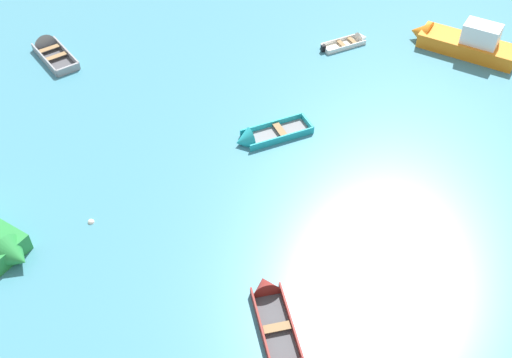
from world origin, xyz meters
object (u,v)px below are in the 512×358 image
at_px(rowboat_maroon_far_right, 269,302).
at_px(mooring_buoy_outer_edge, 91,222).
at_px(rowboat_turquoise_cluster_inner, 257,138).
at_px(motor_launch_orange_near_right, 461,41).
at_px(rowboat_white_near_camera, 354,41).
at_px(rowboat_grey_foreground_center, 48,48).

bearing_deg(rowboat_maroon_far_right, mooring_buoy_outer_edge, 155.94).
relative_size(rowboat_turquoise_cluster_inner, motor_launch_orange_near_right, 0.64).
xyz_separation_m(rowboat_white_near_camera, mooring_buoy_outer_edge, (-13.36, -17.69, -0.15)).
xyz_separation_m(rowboat_maroon_far_right, rowboat_white_near_camera, (4.28, 21.75, -0.06)).
bearing_deg(rowboat_white_near_camera, mooring_buoy_outer_edge, -127.07).
xyz_separation_m(rowboat_maroon_far_right, mooring_buoy_outer_edge, (-9.09, 4.06, -0.20)).
height_order(rowboat_grey_foreground_center, rowboat_maroon_far_right, rowboat_grey_foreground_center).
bearing_deg(motor_launch_orange_near_right, mooring_buoy_outer_edge, -139.69).
relative_size(motor_launch_orange_near_right, rowboat_white_near_camera, 2.12).
height_order(rowboat_turquoise_cluster_inner, rowboat_white_near_camera, rowboat_turquoise_cluster_inner).
bearing_deg(rowboat_maroon_far_right, motor_launch_orange_near_right, 62.09).
bearing_deg(mooring_buoy_outer_edge, rowboat_white_near_camera, 52.93).
bearing_deg(rowboat_grey_foreground_center, motor_launch_orange_near_right, 5.09).
relative_size(rowboat_white_near_camera, mooring_buoy_outer_edge, 10.36).
height_order(rowboat_turquoise_cluster_inner, rowboat_grey_foreground_center, rowboat_grey_foreground_center).
height_order(rowboat_turquoise_cluster_inner, motor_launch_orange_near_right, motor_launch_orange_near_right).
height_order(rowboat_white_near_camera, mooring_buoy_outer_edge, rowboat_white_near_camera).
distance_m(rowboat_maroon_far_right, rowboat_white_near_camera, 22.16).
relative_size(motor_launch_orange_near_right, rowboat_maroon_far_right, 1.58).
xyz_separation_m(motor_launch_orange_near_right, mooring_buoy_outer_edge, (-20.41, -17.31, -0.74)).
xyz_separation_m(rowboat_grey_foreground_center, rowboat_maroon_far_right, (16.23, -18.91, -0.03)).
xyz_separation_m(rowboat_turquoise_cluster_inner, motor_launch_orange_near_right, (12.77, 10.44, 0.54)).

